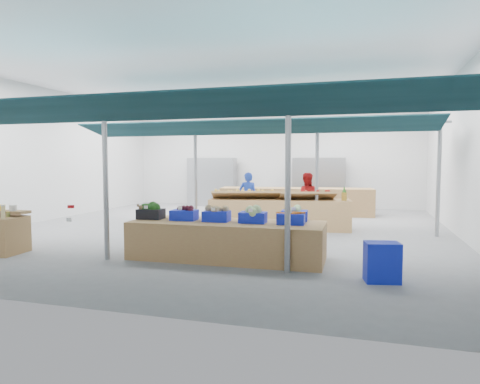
{
  "coord_description": "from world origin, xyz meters",
  "views": [
    {
      "loc": [
        3.73,
        -11.07,
        1.88
      ],
      "look_at": [
        0.96,
        -1.6,
        1.17
      ],
      "focal_mm": 32.0,
      "sensor_mm": 36.0,
      "label": 1
    }
  ],
  "objects_px": {
    "fruit_counter": "(279,214)",
    "vendor_left": "(248,197)",
    "veg_counter": "(227,240)",
    "vendor_right": "(306,199)",
    "crate_stack": "(382,262)"
  },
  "relations": [
    {
      "from": "crate_stack",
      "to": "vendor_right",
      "type": "xyz_separation_m",
      "value": [
        -1.95,
        5.84,
        0.46
      ]
    },
    {
      "from": "veg_counter",
      "to": "vendor_left",
      "type": "distance_m",
      "value": 5.1
    },
    {
      "from": "fruit_counter",
      "to": "vendor_right",
      "type": "bearing_deg",
      "value": 54.02
    },
    {
      "from": "fruit_counter",
      "to": "vendor_left",
      "type": "relative_size",
      "value": 2.5
    },
    {
      "from": "veg_counter",
      "to": "crate_stack",
      "type": "height_order",
      "value": "veg_counter"
    },
    {
      "from": "fruit_counter",
      "to": "vendor_left",
      "type": "distance_m",
      "value": 1.67
    },
    {
      "from": "veg_counter",
      "to": "vendor_right",
      "type": "xyz_separation_m",
      "value": [
        0.87,
        5.0,
        0.41
      ]
    },
    {
      "from": "veg_counter",
      "to": "crate_stack",
      "type": "bearing_deg",
      "value": -17.75
    },
    {
      "from": "crate_stack",
      "to": "vendor_right",
      "type": "relative_size",
      "value": 0.41
    },
    {
      "from": "crate_stack",
      "to": "veg_counter",
      "type": "bearing_deg",
      "value": 163.51
    },
    {
      "from": "fruit_counter",
      "to": "crate_stack",
      "type": "height_order",
      "value": "fruit_counter"
    },
    {
      "from": "vendor_right",
      "to": "veg_counter",
      "type": "bearing_deg",
      "value": 72.81
    },
    {
      "from": "vendor_left",
      "to": "vendor_right",
      "type": "distance_m",
      "value": 1.8
    },
    {
      "from": "crate_stack",
      "to": "vendor_left",
      "type": "xyz_separation_m",
      "value": [
        -3.75,
        5.84,
        0.46
      ]
    },
    {
      "from": "crate_stack",
      "to": "fruit_counter",
      "type": "bearing_deg",
      "value": 118.33
    }
  ]
}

